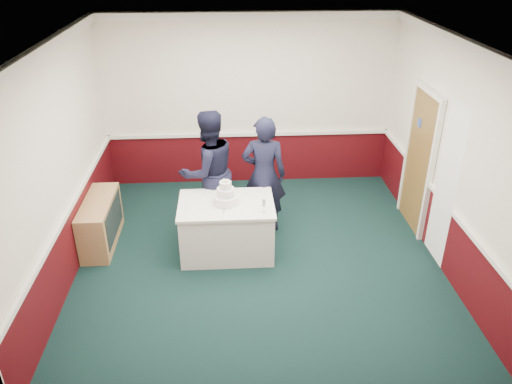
{
  "coord_description": "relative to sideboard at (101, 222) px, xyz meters",
  "views": [
    {
      "loc": [
        -0.4,
        -5.85,
        4.11
      ],
      "look_at": [
        -0.04,
        -0.1,
        1.1
      ],
      "focal_mm": 35.0,
      "sensor_mm": 36.0,
      "label": 1
    }
  ],
  "objects": [
    {
      "name": "ground",
      "position": [
        2.28,
        -0.52,
        -0.35
      ],
      "size": [
        5.0,
        5.0,
        0.0
      ],
      "primitive_type": "plane",
      "color": "black",
      "rests_on": "ground"
    },
    {
      "name": "room_shell",
      "position": [
        2.36,
        0.09,
        1.62
      ],
      "size": [
        5.0,
        5.0,
        3.0
      ],
      "color": "silver",
      "rests_on": "ground"
    },
    {
      "name": "sideboard",
      "position": [
        0.0,
        0.0,
        0.0
      ],
      "size": [
        0.41,
        1.2,
        0.7
      ],
      "color": "tan",
      "rests_on": "ground"
    },
    {
      "name": "cake_table",
      "position": [
        1.84,
        -0.34,
        0.05
      ],
      "size": [
        1.32,
        0.92,
        0.79
      ],
      "color": "white",
      "rests_on": "ground"
    },
    {
      "name": "wedding_cake",
      "position": [
        1.84,
        -0.34,
        0.55
      ],
      "size": [
        0.35,
        0.35,
        0.36
      ],
      "color": "white",
      "rests_on": "cake_table"
    },
    {
      "name": "cake_knife",
      "position": [
        1.81,
        -0.54,
        0.44
      ],
      "size": [
        0.05,
        0.22,
        0.0
      ],
      "primitive_type": "cube",
      "rotation": [
        0.0,
        0.0,
        -0.18
      ],
      "color": "silver",
      "rests_on": "cake_table"
    },
    {
      "name": "champagne_flute",
      "position": [
        2.34,
        -0.62,
        0.58
      ],
      "size": [
        0.05,
        0.05,
        0.21
      ],
      "color": "silver",
      "rests_on": "cake_table"
    },
    {
      "name": "person_man",
      "position": [
        1.59,
        0.36,
        0.6
      ],
      "size": [
        1.15,
        1.07,
        1.9
      ],
      "primitive_type": "imported",
      "rotation": [
        0.0,
        0.0,
        3.64
      ],
      "color": "black",
      "rests_on": "ground"
    },
    {
      "name": "person_woman",
      "position": [
        2.41,
        0.29,
        0.56
      ],
      "size": [
        0.71,
        0.51,
        1.82
      ],
      "primitive_type": "imported",
      "rotation": [
        0.0,
        0.0,
        3.03
      ],
      "color": "black",
      "rests_on": "ground"
    }
  ]
}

